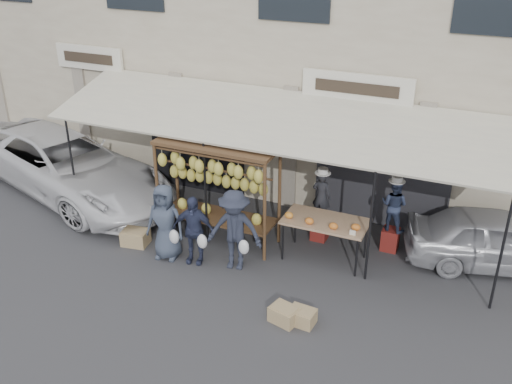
# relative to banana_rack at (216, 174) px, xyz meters

# --- Properties ---
(ground_plane) EXTENTS (90.00, 90.00, 0.00)m
(ground_plane) POSITION_rel_banana_rack_xyz_m (0.83, -1.32, -1.57)
(ground_plane) COLOR #2D2D30
(shophouse) EXTENTS (24.00, 6.15, 7.30)m
(shophouse) POSITION_rel_banana_rack_xyz_m (0.83, 5.18, 2.07)
(shophouse) COLOR beige
(shophouse) RESTS_ON ground_plane
(awning) EXTENTS (10.00, 2.35, 2.92)m
(awning) POSITION_rel_banana_rack_xyz_m (0.84, 0.96, 1.00)
(awning) COLOR #BAB5A3
(awning) RESTS_ON ground_plane
(banana_rack) EXTENTS (2.60, 0.90, 2.24)m
(banana_rack) POSITION_rel_banana_rack_xyz_m (0.00, 0.00, 0.00)
(banana_rack) COLOR #4A301B
(banana_rack) RESTS_ON ground_plane
(produce_table) EXTENTS (1.70, 0.90, 1.04)m
(produce_table) POSITION_rel_banana_rack_xyz_m (2.35, 0.17, -0.71)
(produce_table) COLOR tan
(produce_table) RESTS_ON ground_plane
(vendor_left) EXTENTS (0.45, 0.32, 1.14)m
(vendor_left) POSITION_rel_banana_rack_xyz_m (2.02, 0.94, -0.53)
(vendor_left) COLOR #232428
(vendor_left) RESTS_ON stool_left
(vendor_right) EXTENTS (0.64, 0.54, 1.14)m
(vendor_right) POSITION_rel_banana_rack_xyz_m (3.53, 1.13, -0.52)
(vendor_right) COLOR #2B3551
(vendor_right) RESTS_ON stool_right
(customer_left) EXTENTS (0.87, 0.63, 1.63)m
(customer_left) POSITION_rel_banana_rack_xyz_m (-0.65, -1.03, -0.76)
(customer_left) COLOR #394254
(customer_left) RESTS_ON ground_plane
(customer_mid) EXTENTS (0.92, 0.51, 1.48)m
(customer_mid) POSITION_rel_banana_rack_xyz_m (-0.04, -0.96, -0.83)
(customer_mid) COLOR #2B314D
(customer_mid) RESTS_ON ground_plane
(customer_right) EXTENTS (1.20, 0.82, 1.71)m
(customer_right) POSITION_rel_banana_rack_xyz_m (0.81, -0.82, -0.72)
(customer_right) COLOR #252937
(customer_right) RESTS_ON ground_plane
(stool_left) EXTENTS (0.40, 0.40, 0.47)m
(stool_left) POSITION_rel_banana_rack_xyz_m (2.02, 0.94, -1.34)
(stool_left) COLOR maroon
(stool_left) RESTS_ON ground_plane
(stool_right) EXTENTS (0.41, 0.41, 0.48)m
(stool_right) POSITION_rel_banana_rack_xyz_m (3.53, 1.13, -1.33)
(stool_right) COLOR maroon
(stool_right) RESTS_ON ground_plane
(crate_near_a) EXTENTS (0.56, 0.48, 0.29)m
(crate_near_a) POSITION_rel_banana_rack_xyz_m (2.35, -2.03, -1.43)
(crate_near_a) COLOR tan
(crate_near_a) RESTS_ON ground_plane
(crate_near_b) EXTENTS (0.48, 0.38, 0.27)m
(crate_near_b) POSITION_rel_banana_rack_xyz_m (2.65, -1.95, -1.44)
(crate_near_b) COLOR tan
(crate_near_b) RESTS_ON ground_plane
(crate_far) EXTENTS (0.61, 0.50, 0.33)m
(crate_far) POSITION_rel_banana_rack_xyz_m (-1.54, -0.89, -1.41)
(crate_far) COLOR tan
(crate_far) RESTS_ON ground_plane
(van) EXTENTS (5.56, 3.81, 2.12)m
(van) POSITION_rel_banana_rack_xyz_m (-4.90, 0.79, -0.51)
(van) COLOR white
(van) RESTS_ON ground_plane
(sedan) EXTENTS (3.77, 2.30, 1.20)m
(sedan) POSITION_rel_banana_rack_xyz_m (5.56, 1.38, -0.97)
(sedan) COLOR #A8A9AE
(sedan) RESTS_ON ground_plane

